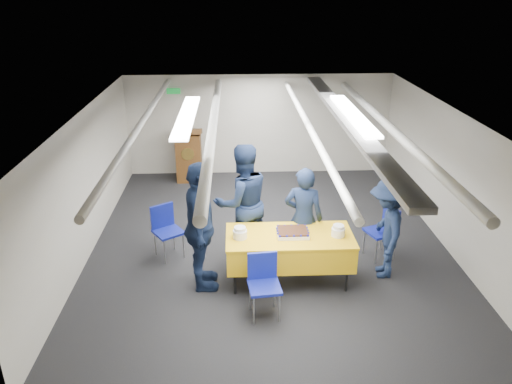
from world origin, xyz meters
TOP-DOWN VIEW (x-y plane):
  - ground at (0.00, 0.00)m, footprint 7.00×7.00m
  - room_shell at (0.09, 0.41)m, footprint 6.00×7.00m
  - serving_table at (0.22, -1.18)m, footprint 1.86×0.89m
  - sheet_cake at (0.26, -1.17)m, footprint 0.47×0.36m
  - plate_stack_left at (-0.51, -1.23)m, footprint 0.21×0.21m
  - plate_stack_right at (0.92, -1.23)m, footprint 0.20×0.20m
  - podium at (-1.60, 3.05)m, footprint 0.62×0.53m
  - chair_near at (-0.21, -1.94)m, footprint 0.46×0.46m
  - chair_right at (1.85, -0.50)m, footprint 0.54×0.54m
  - chair_left at (-1.71, -0.32)m, footprint 0.58×0.58m
  - sailor_a at (0.47, -0.73)m, footprint 0.68×0.54m
  - sailor_b at (-0.46, -0.42)m, footprint 1.13×1.01m
  - sailor_c at (-1.08, -1.28)m, footprint 0.57×1.18m
  - sailor_d at (1.68, -1.06)m, footprint 0.72×1.08m

SIDE VIEW (x-z plane):
  - ground at x=0.00m, z-range 0.00..0.00m
  - chair_near at x=-0.21m, z-range 0.10..0.97m
  - chair_right at x=1.85m, z-range 0.10..0.97m
  - chair_left at x=-1.71m, z-range 0.10..0.97m
  - serving_table at x=0.22m, z-range 0.17..0.94m
  - podium at x=-1.60m, z-range -0.01..1.24m
  - sailor_d at x=1.68m, z-range 0.00..1.56m
  - sheet_cake at x=0.26m, z-range 0.77..0.85m
  - sailor_a at x=0.47m, z-range 0.00..1.65m
  - plate_stack_right at x=0.92m, z-range 0.76..0.94m
  - plate_stack_left at x=-0.51m, z-range 0.76..0.94m
  - sailor_b at x=-0.46m, z-range 0.00..1.93m
  - sailor_c at x=-1.08m, z-range 0.00..1.95m
  - room_shell at x=0.09m, z-range 0.66..2.96m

